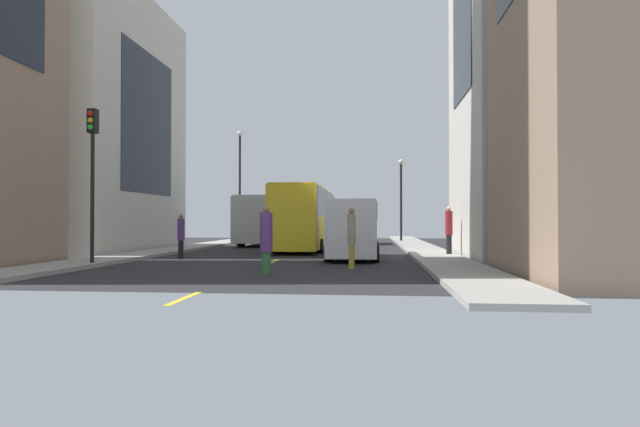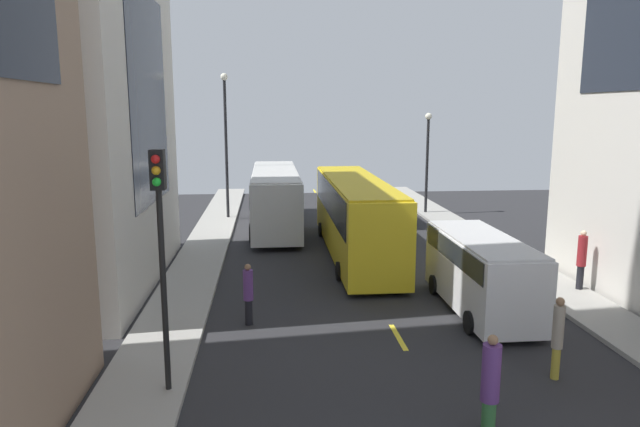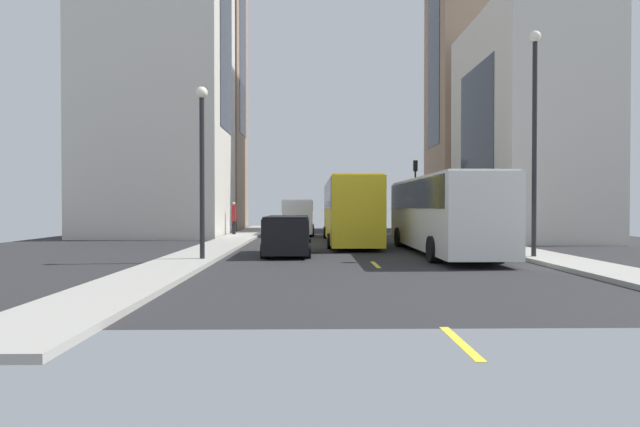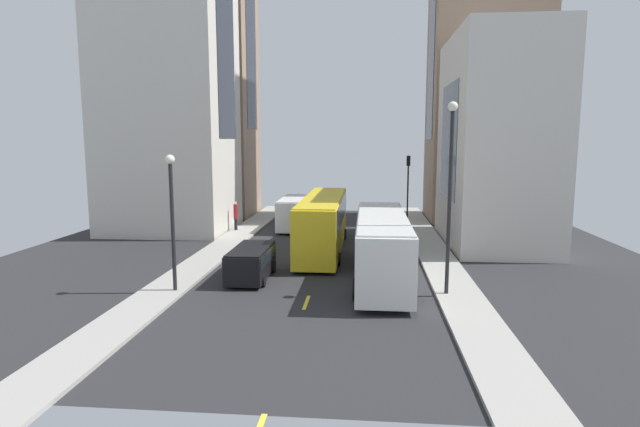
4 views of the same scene
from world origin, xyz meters
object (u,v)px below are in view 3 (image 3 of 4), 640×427
Objects in this scene: car_black_0 at (287,232)px; pedestrian_crossing_near at (234,217)px; streetcar_yellow at (349,206)px; traffic_light_near_corner at (415,181)px; delivery_van_white at (298,214)px; pedestrian_waiting_curb at (329,217)px; pedestrian_crossing_mid at (403,220)px; city_bus_white at (441,208)px; pedestrian_walking_far at (299,217)px.

car_black_0 is 14.43m from pedestrian_crossing_near.
pedestrian_crossing_near is at bearing -40.43° from streetcar_yellow.
traffic_light_near_corner reaches higher than pedestrian_crossing_near.
delivery_van_white is (3.08, -8.01, -0.61)m from streetcar_yellow.
pedestrian_crossing_near is 11.22m from pedestrian_waiting_curb.
pedestrian_crossing_mid is 5.67m from traffic_light_near_corner.
delivery_van_white is 2.84× the size of pedestrian_waiting_curb.
city_bus_white is at bearing 134.96° from pedestrian_crossing_mid.
streetcar_yellow is 8.07m from car_black_0.
pedestrian_crossing_near is at bearing 19.76° from delivery_van_white.
delivery_van_white reaches higher than pedestrian_crossing_near.
city_bus_white reaches higher than pedestrian_crossing_near.
pedestrian_waiting_curb reaches higher than car_black_0.
traffic_light_near_corner is (-2.83, -19.62, 2.13)m from city_bus_white.
city_bus_white is at bearing 125.00° from pedestrian_crossing_near.
streetcar_yellow is at bearing -61.32° from city_bus_white.
city_bus_white is 6.01× the size of pedestrian_crossing_mid.
pedestrian_walking_far is at bearing -89.91° from car_black_0.
delivery_van_white is at bearing 27.53° from traffic_light_near_corner.
pedestrian_walking_far reaches higher than pedestrian_crossing_mid.
traffic_light_near_corner is at bearing -98.21° from city_bus_white.
delivery_van_white is 1.08× the size of traffic_light_near_corner.
streetcar_yellow is at bearing 110.22° from pedestrian_crossing_mid.
streetcar_yellow is 5.98× the size of pedestrian_waiting_curb.
pedestrian_crossing_mid is at bearing 68.16° from traffic_light_near_corner.
delivery_van_white is 1.41× the size of car_black_0.
pedestrian_walking_far is 0.99× the size of pedestrian_waiting_curb.
car_black_0 is 1.97× the size of pedestrian_crossing_near.
pedestrian_walking_far is 0.38× the size of traffic_light_near_corner.
pedestrian_waiting_curb is (4.21, -21.85, -0.87)m from city_bus_white.
pedestrian_crossing_mid is (-4.69, -8.56, -1.06)m from streetcar_yellow.
delivery_van_white reaches higher than pedestrian_walking_far.
streetcar_yellow is 14.64m from traffic_light_near_corner.
pedestrian_walking_far is (0.03, -20.34, 0.18)m from car_black_0.
pedestrian_crossing_mid is at bearing 89.99° from pedestrian_waiting_curb.
pedestrian_crossing_mid is (-7.85, -15.90, 0.08)m from car_black_0.
streetcar_yellow is 13.42m from pedestrian_walking_far.
city_bus_white is 2.10× the size of traffic_light_near_corner.
streetcar_yellow is 5.82× the size of pedestrian_crossing_near.
pedestrian_walking_far is at bearing 19.54° from pedestrian_crossing_mid.
streetcar_yellow is 9.81m from pedestrian_crossing_mid.
city_bus_white reaches higher than car_black_0.
streetcar_yellow is at bearing 134.04° from pedestrian_crossing_near.
pedestrian_waiting_curb is at bearing -2.72° from pedestrian_crossing_mid.
traffic_light_near_corner is at bearing -160.36° from pedestrian_crossing_near.
city_bus_white is at bearing 62.56° from pedestrian_waiting_curb.
pedestrian_crossing_near is at bearing 58.91° from pedestrian_crossing_mid.
traffic_light_near_corner is at bearing -152.47° from delivery_van_white.
traffic_light_near_corner reaches higher than city_bus_white.
pedestrian_waiting_curb is at bearing -109.14° from delivery_van_white.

